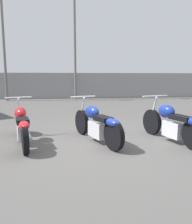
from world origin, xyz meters
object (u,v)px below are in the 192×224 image
at_px(motorcycle_slot_1, 22,125).
at_px(motorcycle_slot_3, 172,123).
at_px(light_pole_left, 2,14).
at_px(light_pole_right, 74,18).
at_px(motorcycle_slot_2, 97,124).

distance_m(motorcycle_slot_1, motorcycle_slot_3, 3.33).
distance_m(light_pole_left, motorcycle_slot_3, 12.48).
distance_m(light_pole_right, motorcycle_slot_3, 11.39).
distance_m(motorcycle_slot_1, motorcycle_slot_2, 1.64).
relative_size(motorcycle_slot_2, motorcycle_slot_3, 1.01).
xyz_separation_m(motorcycle_slot_1, motorcycle_slot_2, (1.64, -0.06, 0.01)).
bearing_deg(light_pole_right, motorcycle_slot_3, -79.79).
bearing_deg(motorcycle_slot_3, motorcycle_slot_2, 156.87).
bearing_deg(motorcycle_slot_3, light_pole_left, 106.61).
height_order(motorcycle_slot_1, motorcycle_slot_2, motorcycle_slot_2).
bearing_deg(light_pole_left, motorcycle_slot_3, -57.80).
relative_size(light_pole_left, motorcycle_slot_2, 4.47).
xyz_separation_m(light_pole_right, motorcycle_slot_2, (0.16, -9.97, -4.76)).
relative_size(light_pole_left, light_pole_right, 1.00).
relative_size(motorcycle_slot_1, motorcycle_slot_2, 1.06).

